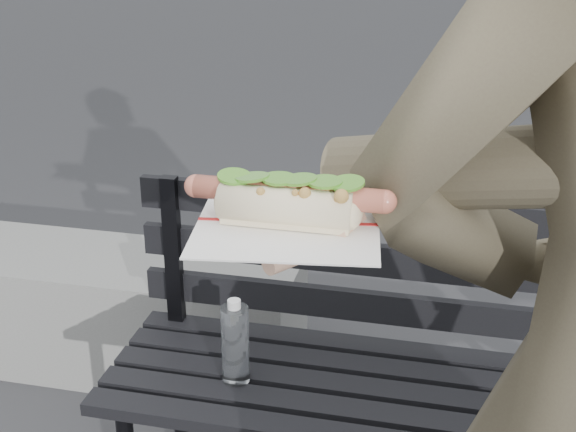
# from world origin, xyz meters

# --- Properties ---
(park_bench) EXTENTS (1.50, 0.44, 0.88)m
(park_bench) POSITION_xyz_m (0.03, 0.94, 0.52)
(park_bench) COLOR black
(park_bench) RESTS_ON ground
(concrete_block) EXTENTS (1.20, 0.40, 0.40)m
(concrete_block) POSITION_xyz_m (-1.01, 1.52, 0.20)
(concrete_block) COLOR slate
(concrete_block) RESTS_ON ground
(held_hotdog) EXTENTS (0.63, 0.31, 0.20)m
(held_hotdog) POSITION_xyz_m (0.10, 0.14, 1.27)
(held_hotdog) COLOR #4D4333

